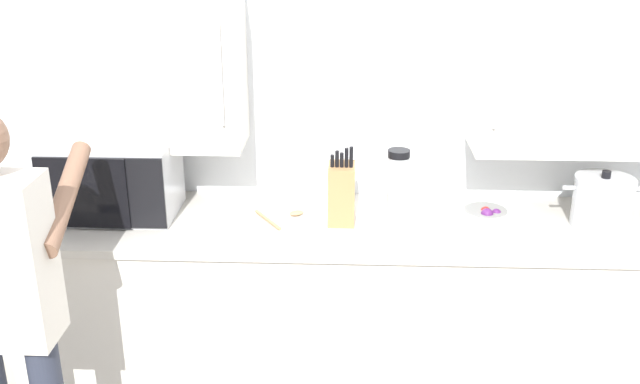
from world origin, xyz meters
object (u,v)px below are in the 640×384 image
Objects in this scene: thermos_flask at (398,187)px; wooden_spoon at (283,216)px; fruit_bowl at (485,217)px; stock_pot at (602,202)px; person_figure at (4,300)px; microwave_oven at (108,179)px; knife_block at (341,193)px.

wooden_spoon is at bearing 176.28° from thermos_flask.
fruit_bowl is 0.67× the size of thermos_flask.
stock_pot is at bearing 0.77° from thermos_flask.
stock_pot is 1.53× the size of wooden_spoon.
thermos_flask is at bearing -3.72° from wooden_spoon.
person_figure reaches higher than fruit_bowl.
person_figure is at bearing -97.49° from microwave_oven.
fruit_bowl is at bearing -2.21° from knife_block.
person_figure is at bearing -156.41° from fruit_bowl.
stock_pot is 1.33m from wooden_spoon.
knife_block is 0.23m from thermos_flask.
person_figure reaches higher than wooden_spoon.
microwave_oven reaches higher than stock_pot.
microwave_oven is 2.40× the size of fruit_bowl.
person_figure is (-0.11, -0.80, -0.14)m from microwave_oven.
microwave_oven is at bearing 177.75° from fruit_bowl.
person_figure is at bearing -137.18° from wooden_spoon.
knife_block is 1.05× the size of thermos_flask.
knife_block is at bearing -179.85° from stock_pot.
person_figure reaches higher than knife_block.
microwave_oven is 2.37× the size of wooden_spoon.
person_figure is at bearing -145.19° from knife_block.
stock_pot is 1.00× the size of knife_block.
stock_pot is at bearing 0.15° from knife_block.
wooden_spoon is at bearing 174.83° from knife_block.
thermos_flask is at bearing -2.15° from knife_block.
knife_block is (-1.08, -0.00, 0.02)m from stock_pot.
knife_block is at bearing -2.27° from microwave_oven.
thermos_flask reaches higher than stock_pot.
thermos_flask is (-0.37, 0.01, 0.12)m from fruit_bowl.
wooden_spoon is 0.65× the size of knife_block.
stock_pot is at bearing -0.86° from wooden_spoon.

